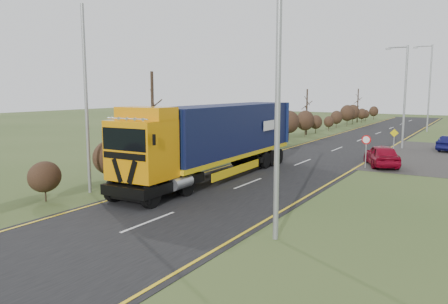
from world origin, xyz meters
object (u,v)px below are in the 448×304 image
object	(u,v)px
streetlight_near	(275,97)
car_red_hatchback	(382,156)
lorry	(216,136)
speed_sign	(366,145)

from	to	relation	value
streetlight_near	car_red_hatchback	bearing A→B (deg)	89.34
lorry	speed_sign	size ratio (longest dim) A/B	7.15
speed_sign	streetlight_near	bearing A→B (deg)	-87.91
car_red_hatchback	streetlight_near	world-z (taller)	streetlight_near
speed_sign	lorry	bearing A→B (deg)	-130.52
lorry	streetlight_near	xyz separation A→B (m)	(7.04, -7.64, 2.34)
lorry	streetlight_near	distance (m)	10.65
lorry	streetlight_near	world-z (taller)	streetlight_near
speed_sign	car_red_hatchback	bearing A→B (deg)	58.63
lorry	speed_sign	distance (m)	10.03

